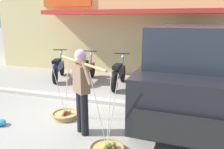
% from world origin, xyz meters
% --- Properties ---
extents(ground_plane, '(90.00, 90.00, 0.00)m').
position_xyz_m(ground_plane, '(0.00, 0.00, 0.00)').
color(ground_plane, '#9E998C').
extents(sidewalk_curb, '(20.00, 0.24, 0.10)m').
position_xyz_m(sidewalk_curb, '(0.00, 0.70, 0.05)').
color(sidewalk_curb, '#BAB4A5').
rests_on(sidewalk_curb, ground).
extents(fruit_vendor, '(1.40, 1.10, 1.70)m').
position_xyz_m(fruit_vendor, '(0.53, -0.97, 0.98)').
color(fruit_vendor, black).
rests_on(fruit_vendor, ground).
extents(fruit_basket_left_side, '(0.62, 0.62, 1.45)m').
position_xyz_m(fruit_basket_left_side, '(-0.15, -0.44, 0.08)').
color(fruit_basket_left_side, tan).
rests_on(fruit_basket_left_side, ground).
extents(fruit_basket_right_side, '(0.62, 0.62, 1.45)m').
position_xyz_m(fruit_basket_right_side, '(1.22, -1.50, 0.08)').
color(fruit_basket_right_side, tan).
rests_on(fruit_basket_right_side, ground).
extents(motorcycle_nearest_shop, '(0.73, 1.75, 1.09)m').
position_xyz_m(motorcycle_nearest_shop, '(-2.05, 2.51, 0.45)').
color(motorcycle_nearest_shop, black).
rests_on(motorcycle_nearest_shop, ground).
extents(motorcycle_second_in_row, '(0.54, 1.82, 1.09)m').
position_xyz_m(motorcycle_second_in_row, '(-0.92, 2.51, 0.45)').
color(motorcycle_second_in_row, black).
rests_on(motorcycle_second_in_row, ground).
extents(motorcycle_third_in_row, '(0.54, 1.82, 1.09)m').
position_xyz_m(motorcycle_third_in_row, '(0.39, 2.28, 0.45)').
color(motorcycle_third_in_row, black).
rests_on(motorcycle_third_in_row, ground).
extents(parked_truck, '(2.33, 4.89, 2.10)m').
position_xyz_m(parked_truck, '(2.59, 0.82, 1.13)').
color(parked_truck, black).
rests_on(parked_truck, ground).
extents(storefront_building, '(13.00, 6.00, 4.20)m').
position_xyz_m(storefront_building, '(0.56, 6.56, 2.10)').
color(storefront_building, '#DBC684').
rests_on(storefront_building, ground).
extents(plastic_litter_bag, '(0.28, 0.22, 0.14)m').
position_xyz_m(plastic_litter_bag, '(-1.32, -1.21, 0.07)').
color(plastic_litter_bag, '#3393D1').
rests_on(plastic_litter_bag, ground).
extents(wooden_crate, '(0.44, 0.36, 0.32)m').
position_xyz_m(wooden_crate, '(1.98, 1.96, 0.16)').
color(wooden_crate, olive).
rests_on(wooden_crate, ground).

